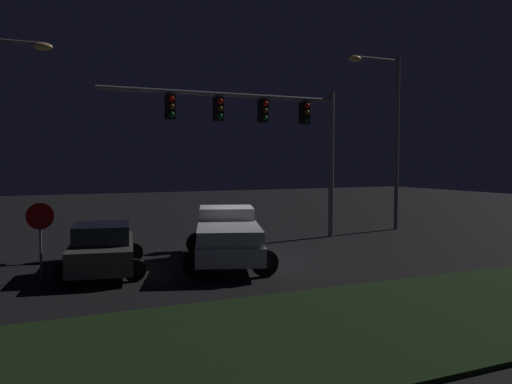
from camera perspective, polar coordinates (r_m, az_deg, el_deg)
ground_plane at (r=18.81m, az=-1.74°, el=-7.05°), size 80.00×80.00×0.00m
grass_median at (r=11.81m, az=14.61°, el=-13.21°), size 20.76×5.61×0.10m
pickup_truck at (r=17.51m, az=-3.12°, el=-4.53°), size 4.04×5.76×1.80m
car_sedan at (r=16.77m, az=-16.32°, el=-5.90°), size 3.02×4.66×1.51m
traffic_signal_gantry at (r=22.26m, az=0.87°, el=7.55°), size 10.32×0.56×6.50m
street_lamp_right at (r=26.78m, az=14.07°, el=7.43°), size 3.02×0.44×8.49m
stop_sign at (r=16.08m, az=-22.36°, el=-3.45°), size 0.76×0.08×2.23m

